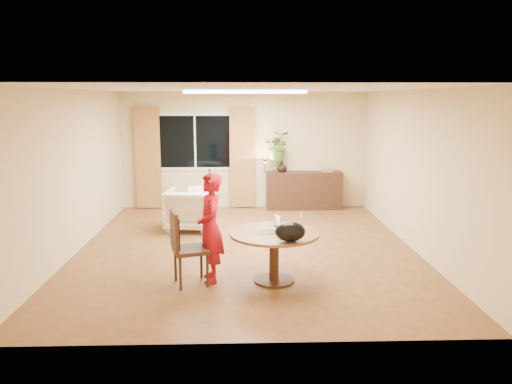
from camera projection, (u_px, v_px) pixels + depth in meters
floor at (246, 249)px, 8.28m from camera, size 6.50×6.50×0.00m
ceiling at (246, 89)px, 7.79m from camera, size 6.50×6.50×0.00m
wall_back at (244, 150)px, 11.23m from camera, size 5.50×0.00×5.50m
wall_left at (74, 172)px, 7.95m from camera, size 0.00×6.50×6.50m
wall_right at (415, 170)px, 8.12m from camera, size 0.00×6.50×6.50m
window at (195, 142)px, 11.14m from camera, size 1.70×0.03×1.30m
curtain_left at (148, 158)px, 11.09m from camera, size 0.55×0.08×2.25m
curtain_right at (242, 158)px, 11.16m from camera, size 0.55×0.08×2.25m
ceiling_panel at (245, 92)px, 8.98m from camera, size 2.20×0.35×0.05m
dining_table at (274, 243)px, 6.71m from camera, size 1.21×1.21×0.69m
dining_chair at (191, 248)px, 6.61m from camera, size 0.59×0.57×1.01m
child at (210, 228)px, 6.70m from camera, size 0.59×0.44×1.49m
laptop at (269, 224)px, 6.68m from camera, size 0.38×0.30×0.22m
tumbler at (277, 223)px, 6.97m from camera, size 0.09×0.09×0.11m
wine_glass at (301, 221)px, 6.85m from camera, size 0.08×0.08×0.22m
pot_lid at (291, 225)px, 6.99m from camera, size 0.27×0.27×0.04m
handbag at (290, 232)px, 6.22m from camera, size 0.42×0.30×0.25m
armchair at (190, 209)px, 9.42m from camera, size 0.92×0.95×0.78m
throw at (200, 188)px, 9.34m from camera, size 0.50×0.59×0.03m
sideboard at (304, 190)px, 11.20m from camera, size 1.68×0.41×0.84m
vase at (282, 166)px, 11.08m from camera, size 0.30×0.30×0.25m
bouquet at (278, 146)px, 10.99m from camera, size 0.66×0.60×0.66m
book_stack at (327, 170)px, 11.13m from camera, size 0.23×0.17×0.09m
desk_lamp at (265, 165)px, 11.01m from camera, size 0.14×0.14×0.32m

